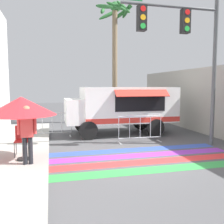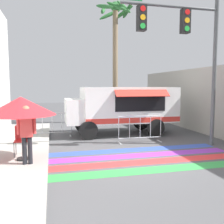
{
  "view_description": "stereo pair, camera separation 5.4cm",
  "coord_description": "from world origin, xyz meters",
  "px_view_note": "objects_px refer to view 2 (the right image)",
  "views": [
    {
      "loc": [
        -3.04,
        -7.45,
        2.37
      ],
      "look_at": [
        -0.49,
        2.83,
        1.28
      ],
      "focal_mm": 40.0,
      "sensor_mm": 36.0,
      "label": 1
    },
    {
      "loc": [
        -2.99,
        -7.47,
        2.37
      ],
      "look_at": [
        -0.49,
        2.83,
        1.28
      ],
      "focal_mm": 40.0,
      "sensor_mm": 36.0,
      "label": 2
    }
  ],
  "objects_px": {
    "patio_umbrella": "(21,106)",
    "barricade_side": "(52,125)",
    "vendor_person": "(27,131)",
    "traffic_signal_pole": "(186,40)",
    "barricade_front": "(140,129)",
    "food_truck": "(120,106)",
    "folding_chair": "(22,137)",
    "palm_tree": "(115,37)"
  },
  "relations": [
    {
      "from": "food_truck",
      "to": "barricade_front",
      "type": "distance_m",
      "value": 2.24
    },
    {
      "from": "patio_umbrella",
      "to": "palm_tree",
      "type": "xyz_separation_m",
      "value": [
        4.91,
        7.82,
        3.7
      ]
    },
    {
      "from": "folding_chair",
      "to": "barricade_front",
      "type": "distance_m",
      "value": 4.79
    },
    {
      "from": "traffic_signal_pole",
      "to": "barricade_front",
      "type": "height_order",
      "value": "traffic_signal_pole"
    },
    {
      "from": "food_truck",
      "to": "folding_chair",
      "type": "distance_m",
      "value": 5.54
    },
    {
      "from": "traffic_signal_pole",
      "to": "vendor_person",
      "type": "bearing_deg",
      "value": -166.02
    },
    {
      "from": "food_truck",
      "to": "vendor_person",
      "type": "distance_m",
      "value": 6.03
    },
    {
      "from": "folding_chair",
      "to": "palm_tree",
      "type": "distance_m",
      "value": 10.02
    },
    {
      "from": "traffic_signal_pole",
      "to": "patio_umbrella",
      "type": "relative_size",
      "value": 2.81
    },
    {
      "from": "patio_umbrella",
      "to": "barricade_front",
      "type": "relative_size",
      "value": 1.08
    },
    {
      "from": "barricade_side",
      "to": "palm_tree",
      "type": "xyz_separation_m",
      "value": [
        4.02,
        3.77,
        4.93
      ]
    },
    {
      "from": "patio_umbrella",
      "to": "barricade_side",
      "type": "bearing_deg",
      "value": 77.55
    },
    {
      "from": "food_truck",
      "to": "barricade_side",
      "type": "xyz_separation_m",
      "value": [
        -3.29,
        0.01,
        -0.85
      ]
    },
    {
      "from": "traffic_signal_pole",
      "to": "patio_umbrella",
      "type": "height_order",
      "value": "traffic_signal_pole"
    },
    {
      "from": "patio_umbrella",
      "to": "vendor_person",
      "type": "xyz_separation_m",
      "value": [
        0.18,
        -0.47,
        -0.68
      ]
    },
    {
      "from": "folding_chair",
      "to": "palm_tree",
      "type": "relative_size",
      "value": 0.13
    },
    {
      "from": "folding_chair",
      "to": "food_truck",
      "type": "bearing_deg",
      "value": 31.33
    },
    {
      "from": "folding_chair",
      "to": "vendor_person",
      "type": "bearing_deg",
      "value": -84.51
    },
    {
      "from": "traffic_signal_pole",
      "to": "folding_chair",
      "type": "relative_size",
      "value": 6.0
    },
    {
      "from": "food_truck",
      "to": "vendor_person",
      "type": "bearing_deg",
      "value": -131.64
    },
    {
      "from": "folding_chair",
      "to": "vendor_person",
      "type": "distance_m",
      "value": 1.11
    },
    {
      "from": "traffic_signal_pole",
      "to": "folding_chair",
      "type": "height_order",
      "value": "traffic_signal_pole"
    },
    {
      "from": "vendor_person",
      "to": "barricade_side",
      "type": "relative_size",
      "value": 0.94
    },
    {
      "from": "vendor_person",
      "to": "barricade_side",
      "type": "height_order",
      "value": "vendor_person"
    },
    {
      "from": "patio_umbrella",
      "to": "palm_tree",
      "type": "bearing_deg",
      "value": 57.89
    },
    {
      "from": "traffic_signal_pole",
      "to": "barricade_side",
      "type": "xyz_separation_m",
      "value": [
        -5.03,
        3.09,
        -3.56
      ]
    },
    {
      "from": "food_truck",
      "to": "palm_tree",
      "type": "relative_size",
      "value": 0.7
    },
    {
      "from": "folding_chair",
      "to": "barricade_side",
      "type": "relative_size",
      "value": 0.54
    },
    {
      "from": "folding_chair",
      "to": "barricade_side",
      "type": "xyz_separation_m",
      "value": [
        0.96,
        3.5,
        -0.17
      ]
    },
    {
      "from": "patio_umbrella",
      "to": "food_truck",
      "type": "bearing_deg",
      "value": 43.97
    },
    {
      "from": "food_truck",
      "to": "barricade_side",
      "type": "distance_m",
      "value": 3.4
    },
    {
      "from": "barricade_front",
      "to": "palm_tree",
      "type": "distance_m",
      "value": 7.65
    },
    {
      "from": "food_truck",
      "to": "barricade_front",
      "type": "xyz_separation_m",
      "value": [
        0.32,
        -2.05,
        -0.84
      ]
    },
    {
      "from": "food_truck",
      "to": "traffic_signal_pole",
      "type": "bearing_deg",
      "value": -60.58
    },
    {
      "from": "food_truck",
      "to": "palm_tree",
      "type": "xyz_separation_m",
      "value": [
        0.72,
        3.79,
        4.08
      ]
    },
    {
      "from": "patio_umbrella",
      "to": "vendor_person",
      "type": "distance_m",
      "value": 0.85
    },
    {
      "from": "patio_umbrella",
      "to": "palm_tree",
      "type": "distance_m",
      "value": 9.95
    },
    {
      "from": "vendor_person",
      "to": "food_truck",
      "type": "bearing_deg",
      "value": 36.3
    },
    {
      "from": "traffic_signal_pole",
      "to": "barricade_side",
      "type": "bearing_deg",
      "value": 148.43
    },
    {
      "from": "patio_umbrella",
      "to": "vendor_person",
      "type": "height_order",
      "value": "patio_umbrella"
    },
    {
      "from": "folding_chair",
      "to": "palm_tree",
      "type": "height_order",
      "value": "palm_tree"
    },
    {
      "from": "barricade_front",
      "to": "barricade_side",
      "type": "distance_m",
      "value": 4.16
    }
  ]
}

